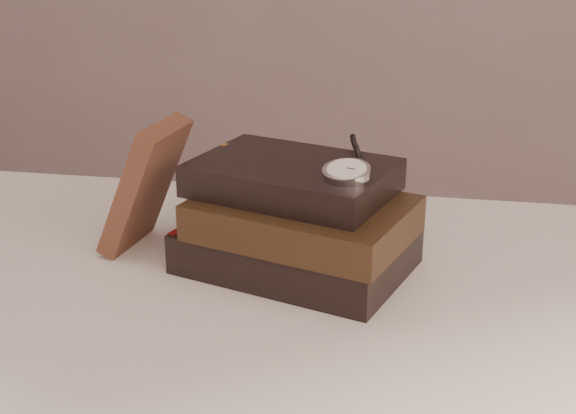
# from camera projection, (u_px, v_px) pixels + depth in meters

# --- Properties ---
(table) EXTENTS (1.00, 0.60, 0.75)m
(table) POSITION_uv_depth(u_px,v_px,m) (195.00, 341.00, 0.98)
(table) COLOR silver
(table) RESTS_ON ground
(book_stack) EXTENTS (0.29, 0.24, 0.13)m
(book_stack) POSITION_uv_depth(u_px,v_px,m) (298.00, 221.00, 0.93)
(book_stack) COLOR black
(book_stack) RESTS_ON table
(journal) EXTENTS (0.10, 0.11, 0.16)m
(journal) POSITION_uv_depth(u_px,v_px,m) (145.00, 186.00, 0.98)
(journal) COLOR #3D2017
(journal) RESTS_ON table
(pocket_watch) EXTENTS (0.07, 0.16, 0.02)m
(pocket_watch) POSITION_uv_depth(u_px,v_px,m) (347.00, 170.00, 0.87)
(pocket_watch) COLOR silver
(pocket_watch) RESTS_ON book_stack
(eyeglasses) EXTENTS (0.14, 0.15, 0.05)m
(eyeglasses) POSITION_uv_depth(u_px,v_px,m) (266.00, 177.00, 1.04)
(eyeglasses) COLOR silver
(eyeglasses) RESTS_ON book_stack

